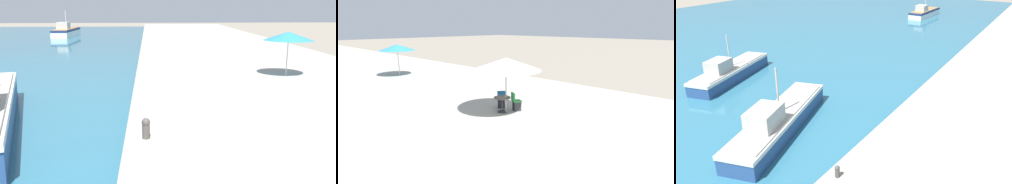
% 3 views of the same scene
% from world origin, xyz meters
% --- Properties ---
extents(quay_promenade, '(16.00, 90.00, 0.52)m').
position_xyz_m(quay_promenade, '(8.00, 37.00, 0.26)').
color(quay_promenade, '#A39E93').
rests_on(quay_promenade, ground_plane).
extents(fishing_boat_far, '(2.68, 8.61, 3.77)m').
position_xyz_m(fishing_boat_far, '(-11.38, 55.59, 0.79)').
color(fishing_boat_far, white).
rests_on(fishing_boat_far, water_basin).
extents(cafe_umbrella_white, '(2.82, 2.82, 2.56)m').
position_xyz_m(cafe_umbrella_white, '(8.84, 20.34, 2.83)').
color(cafe_umbrella_white, '#B7B7B7').
rests_on(cafe_umbrella_white, quay_promenade).
extents(mooring_bollard, '(0.26, 0.26, 0.65)m').
position_xyz_m(mooring_bollard, '(0.66, 10.11, 0.87)').
color(mooring_bollard, '#4C4742').
rests_on(mooring_bollard, quay_promenade).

